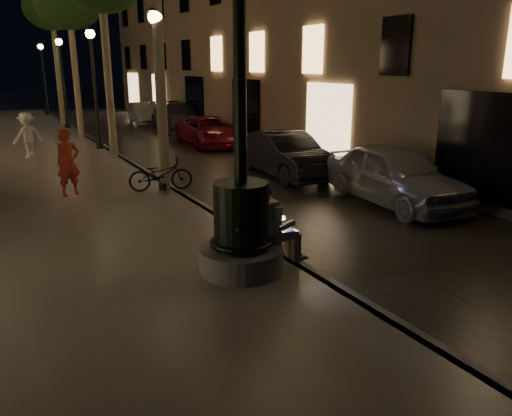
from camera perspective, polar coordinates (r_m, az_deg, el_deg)
ground at (r=20.68m, az=-15.95°, el=5.70°), size 120.00×120.00×0.00m
cobble_lane at (r=21.54m, az=-8.14°, el=6.57°), size 6.00×45.00×0.02m
promenade at (r=20.17m, az=-27.09°, el=4.59°), size 8.00×45.00×0.20m
curb_strip at (r=20.67m, az=-15.97°, el=5.97°), size 0.25×45.00×0.20m
fountain_lamppost at (r=8.06m, az=-1.72°, el=-0.44°), size 1.40×1.40×5.21m
seated_man_laptop at (r=8.43m, az=2.00°, el=-1.76°), size 1.00×0.34×1.37m
tree_third at (r=25.37m, az=-20.62°, el=21.07°), size 3.00×3.00×7.20m
tree_far at (r=31.31m, az=-22.36°, el=20.30°), size 3.00×3.00×7.50m
lamp_curb_a at (r=13.55m, az=-11.14°, el=14.65°), size 0.36×0.36×4.81m
lamp_curb_b at (r=21.30m, az=-18.09°, el=14.59°), size 0.36×0.36×4.81m
lamp_curb_c at (r=29.19m, az=-21.32°, el=14.48°), size 0.36×0.36×4.81m
lamp_curb_d at (r=37.12m, az=-23.17°, el=14.41°), size 0.36×0.36×4.81m
car_front at (r=13.37m, az=15.59°, el=3.67°), size 2.23×4.66×1.53m
car_second at (r=16.16m, az=3.42°, el=6.11°), size 1.77×4.44×1.44m
car_third at (r=22.58m, az=-5.20°, el=8.73°), size 2.50×4.80×1.29m
car_rear at (r=27.94m, az=-8.92°, el=10.23°), size 2.58×5.40×1.52m
car_fifth at (r=31.57m, az=-12.66°, el=10.50°), size 1.79×4.10×1.31m
pedestrian_red at (r=13.81m, az=-20.66°, el=4.85°), size 0.71×0.56×1.72m
pedestrian_white at (r=20.29m, az=-24.66°, el=7.61°), size 1.22×0.96×1.65m
bicycle at (r=13.74m, az=-10.85°, el=3.79°), size 1.79×0.97×0.90m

